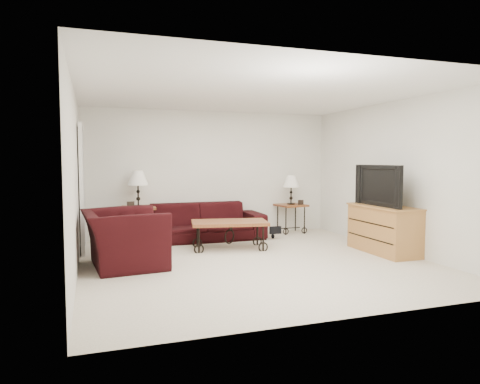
{
  "coord_description": "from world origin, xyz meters",
  "views": [
    {
      "loc": [
        -2.28,
        -6.04,
        1.52
      ],
      "look_at": [
        0.0,
        0.7,
        1.0
      ],
      "focal_mm": 32.66,
      "sensor_mm": 36.0,
      "label": 1
    }
  ],
  "objects_px": {
    "lamp_right": "(291,190)",
    "coffee_table": "(229,235)",
    "lamp_left": "(138,189)",
    "sofa": "(201,222)",
    "tv_stand": "(384,229)",
    "side_table_left": "(139,224)",
    "armchair": "(124,238)",
    "television": "(384,185)",
    "side_table_right": "(291,218)",
    "backpack": "(273,227)"
  },
  "relations": [
    {
      "from": "lamp_right",
      "to": "coffee_table",
      "type": "distance_m",
      "value": 2.18
    },
    {
      "from": "lamp_left",
      "to": "coffee_table",
      "type": "bearing_deg",
      "value": -39.85
    },
    {
      "from": "sofa",
      "to": "tv_stand",
      "type": "relative_size",
      "value": 1.84
    },
    {
      "from": "side_table_left",
      "to": "armchair",
      "type": "relative_size",
      "value": 0.53
    },
    {
      "from": "lamp_left",
      "to": "television",
      "type": "distance_m",
      "value": 4.34
    },
    {
      "from": "coffee_table",
      "to": "lamp_right",
      "type": "bearing_deg",
      "value": 34.41
    },
    {
      "from": "armchair",
      "to": "side_table_right",
      "type": "bearing_deg",
      "value": -67.58
    },
    {
      "from": "lamp_left",
      "to": "coffee_table",
      "type": "xyz_separation_m",
      "value": [
        1.41,
        -1.17,
        -0.75
      ]
    },
    {
      "from": "lamp_right",
      "to": "television",
      "type": "distance_m",
      "value": 2.36
    },
    {
      "from": "sofa",
      "to": "tv_stand",
      "type": "distance_m",
      "value": 3.31
    },
    {
      "from": "side_table_left",
      "to": "armchair",
      "type": "xyz_separation_m",
      "value": [
        -0.39,
        -1.86,
        0.07
      ]
    },
    {
      "from": "side_table_left",
      "to": "tv_stand",
      "type": "xyz_separation_m",
      "value": [
        3.72,
        -2.28,
        0.06
      ]
    },
    {
      "from": "lamp_left",
      "to": "backpack",
      "type": "height_order",
      "value": "lamp_left"
    },
    {
      "from": "backpack",
      "to": "armchair",
      "type": "bearing_deg",
      "value": -141.91
    },
    {
      "from": "coffee_table",
      "to": "backpack",
      "type": "xyz_separation_m",
      "value": [
        1.09,
        0.67,
        -0.02
      ]
    },
    {
      "from": "tv_stand",
      "to": "backpack",
      "type": "height_order",
      "value": "tv_stand"
    },
    {
      "from": "side_table_right",
      "to": "backpack",
      "type": "relative_size",
      "value": 1.35
    },
    {
      "from": "side_table_left",
      "to": "lamp_right",
      "type": "height_order",
      "value": "lamp_right"
    },
    {
      "from": "lamp_left",
      "to": "sofa",
      "type": "bearing_deg",
      "value": -8.87
    },
    {
      "from": "coffee_table",
      "to": "sofa",
      "type": "bearing_deg",
      "value": 104.32
    },
    {
      "from": "lamp_left",
      "to": "lamp_right",
      "type": "height_order",
      "value": "lamp_left"
    },
    {
      "from": "sofa",
      "to": "tv_stand",
      "type": "bearing_deg",
      "value": -39.27
    },
    {
      "from": "side_table_right",
      "to": "armchair",
      "type": "xyz_separation_m",
      "value": [
        -3.51,
        -1.86,
        0.1
      ]
    },
    {
      "from": "lamp_left",
      "to": "lamp_right",
      "type": "bearing_deg",
      "value": 0.0
    },
    {
      "from": "armchair",
      "to": "tv_stand",
      "type": "relative_size",
      "value": 0.96
    },
    {
      "from": "television",
      "to": "sofa",
      "type": "bearing_deg",
      "value": -129.49
    },
    {
      "from": "television",
      "to": "backpack",
      "type": "bearing_deg",
      "value": -145.87
    },
    {
      "from": "side_table_left",
      "to": "lamp_right",
      "type": "xyz_separation_m",
      "value": [
        3.12,
        0.0,
        0.57
      ]
    },
    {
      "from": "side_table_right",
      "to": "tv_stand",
      "type": "bearing_deg",
      "value": -75.33
    },
    {
      "from": "armchair",
      "to": "coffee_table",
      "type": "bearing_deg",
      "value": -74.55
    },
    {
      "from": "side_table_left",
      "to": "coffee_table",
      "type": "relative_size",
      "value": 0.52
    },
    {
      "from": "sofa",
      "to": "tv_stand",
      "type": "xyz_separation_m",
      "value": [
        2.56,
        -2.1,
        0.04
      ]
    },
    {
      "from": "sofa",
      "to": "backpack",
      "type": "relative_size",
      "value": 5.33
    },
    {
      "from": "backpack",
      "to": "coffee_table",
      "type": "bearing_deg",
      "value": -135.64
    },
    {
      "from": "side_table_right",
      "to": "television",
      "type": "height_order",
      "value": "television"
    },
    {
      "from": "coffee_table",
      "to": "lamp_left",
      "type": "bearing_deg",
      "value": 140.15
    },
    {
      "from": "sofa",
      "to": "coffee_table",
      "type": "distance_m",
      "value": 1.03
    },
    {
      "from": "side_table_left",
      "to": "tv_stand",
      "type": "distance_m",
      "value": 4.36
    },
    {
      "from": "armchair",
      "to": "backpack",
      "type": "relative_size",
      "value": 2.79
    },
    {
      "from": "side_table_left",
      "to": "television",
      "type": "relative_size",
      "value": 0.57
    },
    {
      "from": "tv_stand",
      "to": "backpack",
      "type": "bearing_deg",
      "value": 124.57
    },
    {
      "from": "side_table_right",
      "to": "lamp_left",
      "type": "relative_size",
      "value": 0.91
    },
    {
      "from": "sofa",
      "to": "television",
      "type": "height_order",
      "value": "television"
    },
    {
      "from": "sofa",
      "to": "armchair",
      "type": "bearing_deg",
      "value": -132.47
    },
    {
      "from": "side_table_left",
      "to": "armchair",
      "type": "distance_m",
      "value": 1.9
    },
    {
      "from": "armchair",
      "to": "tv_stand",
      "type": "bearing_deg",
      "value": -101.31
    },
    {
      "from": "sofa",
      "to": "armchair",
      "type": "xyz_separation_m",
      "value": [
        -1.54,
        -1.68,
        0.06
      ]
    },
    {
      "from": "lamp_left",
      "to": "television",
      "type": "height_order",
      "value": "television"
    },
    {
      "from": "side_table_right",
      "to": "backpack",
      "type": "height_order",
      "value": "side_table_right"
    },
    {
      "from": "lamp_right",
      "to": "tv_stand",
      "type": "relative_size",
      "value": 0.46
    }
  ]
}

